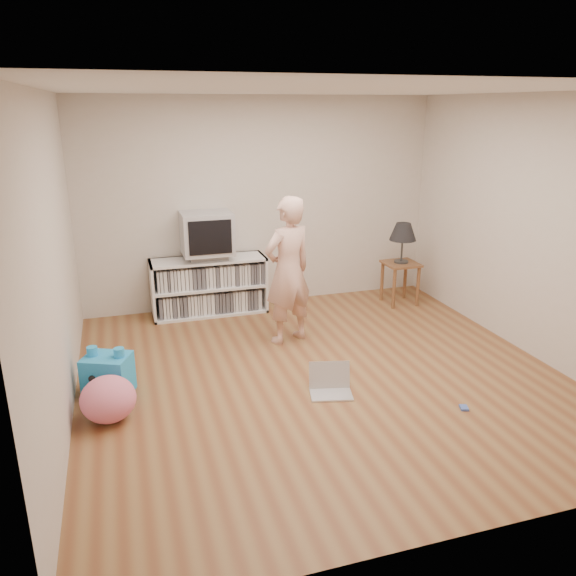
% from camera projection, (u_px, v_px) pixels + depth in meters
% --- Properties ---
extents(ground, '(4.50, 4.50, 0.00)m').
position_uv_depth(ground, '(321.00, 375.00, 5.41)').
color(ground, brown).
rests_on(ground, ground).
extents(walls, '(4.52, 4.52, 2.60)m').
position_uv_depth(walls, '(324.00, 244.00, 5.00)').
color(walls, beige).
rests_on(walls, ground).
extents(ceiling, '(4.50, 4.50, 0.01)m').
position_uv_depth(ceiling, '(327.00, 89.00, 4.60)').
color(ceiling, white).
rests_on(ceiling, walls).
extents(media_unit, '(1.40, 0.45, 0.70)m').
position_uv_depth(media_unit, '(209.00, 286.00, 6.94)').
color(media_unit, white).
rests_on(media_unit, ground).
extents(dvd_deck, '(0.45, 0.35, 0.07)m').
position_uv_depth(dvd_deck, '(208.00, 256.00, 6.81)').
color(dvd_deck, gray).
rests_on(dvd_deck, media_unit).
extents(crt_tv, '(0.60, 0.53, 0.50)m').
position_uv_depth(crt_tv, '(207.00, 233.00, 6.72)').
color(crt_tv, '#A8A8AD').
rests_on(crt_tv, dvd_deck).
extents(side_table, '(0.42, 0.42, 0.55)m').
position_uv_depth(side_table, '(400.00, 272.00, 7.25)').
color(side_table, brown).
rests_on(side_table, ground).
extents(table_lamp, '(0.34, 0.34, 0.52)m').
position_uv_depth(table_lamp, '(403.00, 233.00, 7.09)').
color(table_lamp, '#333333').
rests_on(table_lamp, side_table).
extents(person, '(0.68, 0.56, 1.60)m').
position_uv_depth(person, '(288.00, 271.00, 5.96)').
color(person, beige).
rests_on(person, ground).
extents(laptop, '(0.43, 0.38, 0.26)m').
position_uv_depth(laptop, '(330.00, 385.00, 5.07)').
color(laptop, silver).
rests_on(laptop, ground).
extents(playing_cards, '(0.09, 0.11, 0.02)m').
position_uv_depth(playing_cards, '(464.00, 408.00, 4.80)').
color(playing_cards, '#4460B6').
rests_on(playing_cards, ground).
extents(plush_blue, '(0.48, 0.44, 0.45)m').
position_uv_depth(plush_blue, '(108.00, 374.00, 4.99)').
color(plush_blue, '#1E95DA').
rests_on(plush_blue, ground).
extents(plush_pink, '(0.58, 0.58, 0.38)m').
position_uv_depth(plush_pink, '(108.00, 399.00, 4.58)').
color(plush_pink, '#E06B8A').
rests_on(plush_pink, ground).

